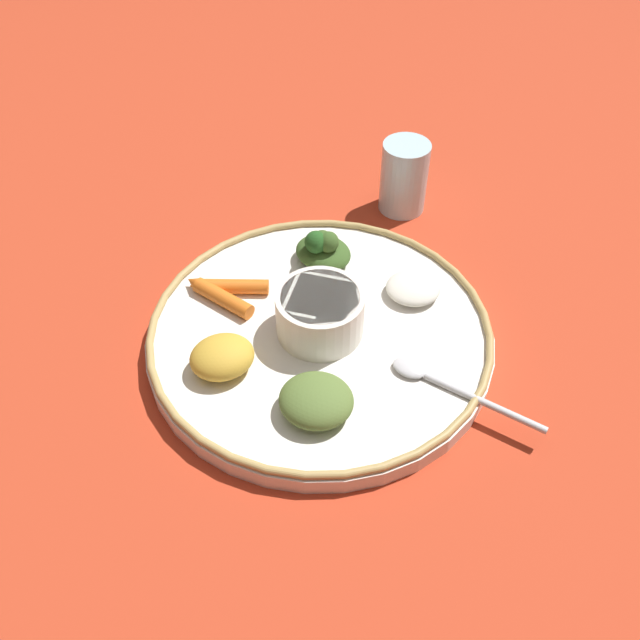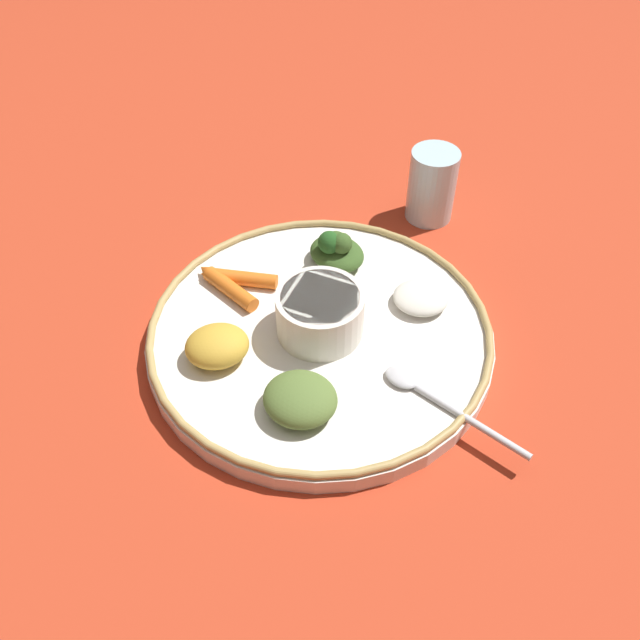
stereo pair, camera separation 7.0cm
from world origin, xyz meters
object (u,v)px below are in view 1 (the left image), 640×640
center_bowl (320,312)px  spoon (442,383)px  carrot_outer (219,296)px  carrot_near_spoon (230,286)px  greens_pile (323,249)px  drinking_glass (404,181)px

center_bowl → spoon: bearing=96.1°
spoon → carrot_outer: size_ratio=1.77×
center_bowl → carrot_near_spoon: size_ratio=1.15×
center_bowl → greens_pile: 0.11m
center_bowl → spoon: 0.14m
spoon → carrot_near_spoon: (0.03, -0.25, 0.00)m
carrot_near_spoon → carrot_outer: size_ratio=0.88×
center_bowl → drinking_glass: bearing=-165.9°
drinking_glass → carrot_outer: bearing=-9.7°
carrot_near_spoon → greens_pile: bearing=154.0°
carrot_near_spoon → carrot_outer: bearing=3.4°
spoon → carrot_near_spoon: 0.25m
drinking_glass → center_bowl: bearing=14.1°
greens_pile → carrot_outer: 0.13m
drinking_glass → greens_pile: bearing=-0.1°
greens_pile → drinking_glass: bearing=179.9°
carrot_outer → greens_pile: bearing=158.0°
carrot_outer → drinking_glass: bearing=170.3°
greens_pile → carrot_outer: bearing=-22.0°
carrot_near_spoon → drinking_glass: drinking_glass is taller
greens_pile → carrot_near_spoon: bearing=-26.0°
center_bowl → drinking_glass: size_ratio=0.98×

